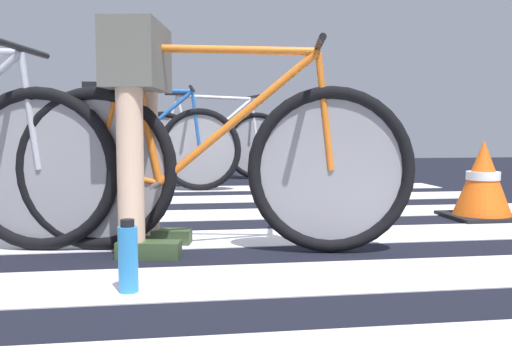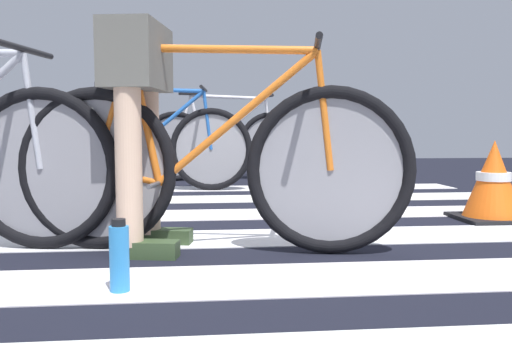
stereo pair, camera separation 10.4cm
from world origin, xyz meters
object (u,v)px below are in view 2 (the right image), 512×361
at_px(bicycle_1_of_4, 210,163).
at_px(bicycle_3_of_4, 152,146).
at_px(cyclist_1_of_4, 139,105).
at_px(bicycle_4_of_4, 224,143).
at_px(traffic_cone, 493,183).
at_px(water_bottle, 119,257).

bearing_deg(bicycle_1_of_4, bicycle_3_of_4, 111.08).
relative_size(cyclist_1_of_4, bicycle_4_of_4, 0.57).
relative_size(bicycle_3_of_4, traffic_cone, 3.70).
bearing_deg(cyclist_1_of_4, bicycle_3_of_4, 104.22).
bearing_deg(bicycle_4_of_4, water_bottle, -107.13).
bearing_deg(water_bottle, traffic_cone, 32.53).
height_order(bicycle_1_of_4, traffic_cone, bicycle_1_of_4).
bearing_deg(traffic_cone, cyclist_1_of_4, -162.62).
bearing_deg(traffic_cone, water_bottle, -147.47).
bearing_deg(bicycle_3_of_4, traffic_cone, -35.39).
bearing_deg(water_bottle, bicycle_3_of_4, 92.69).
relative_size(bicycle_1_of_4, water_bottle, 7.07).
bearing_deg(bicycle_3_of_4, cyclist_1_of_4, -81.40).
distance_m(bicycle_1_of_4, bicycle_4_of_4, 3.47).
bearing_deg(traffic_cone, bicycle_4_of_4, 117.37).
bearing_deg(cyclist_1_of_4, water_bottle, -79.72).
relative_size(bicycle_1_of_4, bicycle_3_of_4, 0.99).
xyz_separation_m(cyclist_1_of_4, bicycle_4_of_4, (0.52, 3.41, -0.25)).
xyz_separation_m(bicycle_1_of_4, cyclist_1_of_4, (-0.31, 0.06, 0.25)).
xyz_separation_m(water_bottle, traffic_cone, (1.97, 1.26, 0.11)).
xyz_separation_m(bicycle_1_of_4, bicycle_3_of_4, (-0.45, 2.48, 0.00)).
height_order(bicycle_4_of_4, traffic_cone, bicycle_4_of_4).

